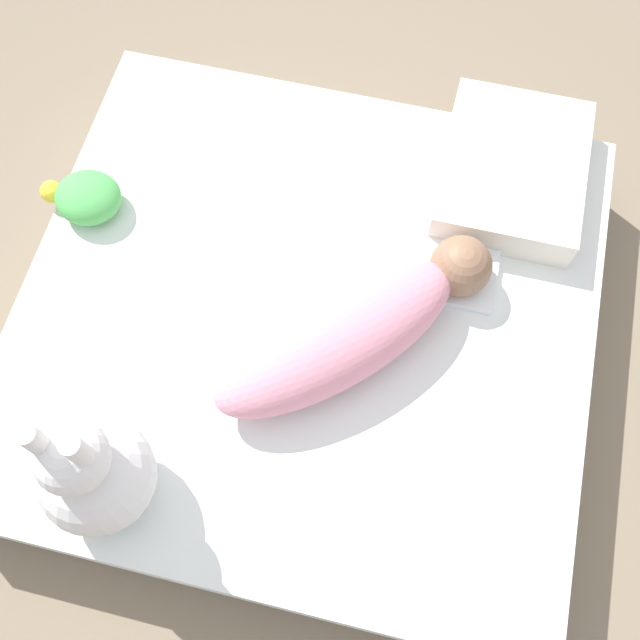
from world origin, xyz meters
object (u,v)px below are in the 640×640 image
at_px(turtle_plush, 85,197).
at_px(bunny_plush, 92,472).
at_px(swaddled_baby, 351,328).
at_px(pillow, 512,171).

bearing_deg(turtle_plush, bunny_plush, 113.96).
distance_m(bunny_plush, turtle_plush, 0.60).
distance_m(swaddled_baby, turtle_plush, 0.62).
relative_size(swaddled_baby, pillow, 1.41).
relative_size(swaddled_baby, bunny_plush, 1.45).
bearing_deg(swaddled_baby, pillow, 15.28).
bearing_deg(pillow, bunny_plush, 53.26).
bearing_deg(bunny_plush, turtle_plush, -66.04).
xyz_separation_m(swaddled_baby, turtle_plush, (0.59, -0.17, -0.03)).
height_order(bunny_plush, turtle_plush, bunny_plush).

